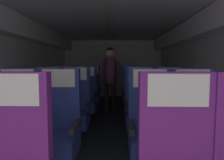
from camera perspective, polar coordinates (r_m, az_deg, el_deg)
The scene contains 19 objects.
ground at distance 3.57m, azimuth -1.00°, elevation -15.22°, with size 3.83×7.79×0.02m, color #23282D.
fuselage_shell at distance 3.65m, azimuth -0.84°, elevation 9.93°, with size 3.71×7.44×2.13m.
seat_b_left_window at distance 2.42m, azimuth -27.01°, elevation -13.08°, with size 0.49×0.49×1.16m.
seat_b_left_aisle at distance 2.24m, azimuth -16.12°, elevation -14.24°, with size 0.49×0.49×1.16m.
seat_b_right_aisle at distance 2.30m, azimuth 23.44°, elevation -13.92°, with size 0.49×0.49×1.16m.
seat_b_right_window at distance 2.18m, azimuth 11.45°, elevation -14.67°, with size 0.49×0.49×1.16m.
seat_c_left_window at distance 3.26m, azimuth -19.05°, elevation -8.25°, with size 0.49×0.49×1.16m.
seat_c_left_aisle at distance 3.12m, azimuth -11.15°, elevation -8.65°, with size 0.49×0.49×1.16m.
seat_c_right_aisle at distance 3.15m, azimuth 16.97°, elevation -8.64°, with size 0.49×0.49×1.16m.
seat_c_right_window at distance 3.08m, azimuth 8.43°, elevation -8.81°, with size 0.49×0.49×1.16m.
seat_d_left_window at distance 4.13m, azimuth -14.42°, elevation -5.40°, with size 0.49×0.49×1.16m.
seat_d_left_aisle at distance 4.06m, azimuth -8.07°, elevation -5.49°, with size 0.49×0.49×1.16m.
seat_d_right_aisle at distance 4.08m, azimuth 13.38°, elevation -5.50°, with size 0.49×0.49×1.16m.
seat_d_right_window at distance 4.00m, azimuth 6.80°, elevation -5.62°, with size 0.49×0.49×1.16m.
seat_e_left_window at distance 5.05m, azimuth -11.54°, elevation -3.49°, with size 0.49×0.49×1.16m.
seat_e_left_aisle at distance 4.98m, azimuth -6.29°, elevation -3.55°, with size 0.49×0.49×1.16m.
seat_e_right_aisle at distance 5.00m, azimuth 11.04°, elevation -3.58°, with size 0.49×0.49×1.16m.
seat_e_right_window at distance 4.95m, azimuth 5.83°, elevation -3.59°, with size 0.49×0.49×1.16m.
flight_attendant at distance 4.54m, azimuth -0.58°, elevation 2.01°, with size 0.43×0.28×1.60m.
Camera 1 is at (0.14, 0.35, 1.21)m, focal length 30.49 mm.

